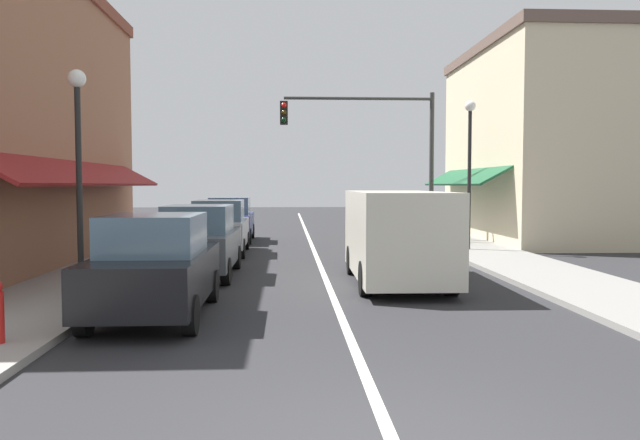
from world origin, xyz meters
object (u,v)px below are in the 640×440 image
at_px(parked_car_nearest_left, 156,266).
at_px(parked_car_third_left, 219,227).
at_px(van_in_lane, 396,234).
at_px(street_lamp_left_near, 78,143).
at_px(traffic_signal_mast_arm, 379,139).
at_px(parked_car_second_left, 199,241).
at_px(parked_car_far_left, 230,220).
at_px(street_lamp_right_mid, 470,151).

xyz_separation_m(parked_car_nearest_left, parked_car_third_left, (0.04, 9.75, 0.00)).
relative_size(van_in_lane, street_lamp_left_near, 1.14).
distance_m(parked_car_nearest_left, traffic_signal_mast_arm, 15.27).
distance_m(parked_car_nearest_left, parked_car_second_left, 4.74).
bearing_deg(parked_car_nearest_left, parked_car_far_left, 90.17).
relative_size(parked_car_second_left, parked_car_third_left, 1.00).
height_order(van_in_lane, street_lamp_left_near, street_lamp_left_near).
height_order(parked_car_far_left, street_lamp_right_mid, street_lamp_right_mid).
relative_size(parked_car_third_left, street_lamp_left_near, 0.90).
distance_m(parked_car_far_left, street_lamp_right_mid, 9.81).
bearing_deg(traffic_signal_mast_arm, street_lamp_left_near, -124.20).
height_order(street_lamp_left_near, street_lamp_right_mid, street_lamp_right_mid).
bearing_deg(street_lamp_right_mid, traffic_signal_mast_arm, 121.54).
relative_size(parked_car_nearest_left, van_in_lane, 0.79).
bearing_deg(parked_car_third_left, street_lamp_right_mid, -0.78).
xyz_separation_m(van_in_lane, traffic_signal_mast_arm, (1.12, 10.31, 2.93)).
bearing_deg(parked_car_second_left, van_in_lane, -15.39).
bearing_deg(parked_car_far_left, street_lamp_left_near, -99.77).
relative_size(parked_car_far_left, street_lamp_right_mid, 0.82).
distance_m(parked_car_third_left, van_in_lane, 7.90).
xyz_separation_m(parked_car_third_left, traffic_signal_mast_arm, (5.83, 3.98, 3.20)).
height_order(parked_car_third_left, street_lamp_right_mid, street_lamp_right_mid).
bearing_deg(parked_car_third_left, parked_car_second_left, -90.41).
bearing_deg(street_lamp_right_mid, street_lamp_left_near, -143.61).
height_order(parked_car_nearest_left, parked_car_far_left, same).
bearing_deg(traffic_signal_mast_arm, street_lamp_right_mid, -58.46).
height_order(traffic_signal_mast_arm, street_lamp_left_near, traffic_signal_mast_arm).
bearing_deg(van_in_lane, street_lamp_left_near, -168.76).
distance_m(parked_car_third_left, street_lamp_left_near, 8.13).
bearing_deg(street_lamp_right_mid, van_in_lane, -119.26).
bearing_deg(parked_car_nearest_left, parked_car_third_left, 89.86).
relative_size(parked_car_far_left, van_in_lane, 0.79).
relative_size(parked_car_second_left, street_lamp_left_near, 0.90).
bearing_deg(parked_car_second_left, parked_car_far_left, 91.06).
height_order(parked_car_far_left, street_lamp_left_near, street_lamp_left_near).
height_order(parked_car_third_left, van_in_lane, van_in_lane).
relative_size(parked_car_second_left, traffic_signal_mast_arm, 0.68).
bearing_deg(van_in_lane, parked_car_far_left, 114.55).
height_order(parked_car_nearest_left, parked_car_second_left, same).
bearing_deg(parked_car_far_left, parked_car_third_left, -89.92).
xyz_separation_m(parked_car_second_left, street_lamp_right_mid, (8.23, 5.02, 2.50)).
relative_size(parked_car_second_left, street_lamp_right_mid, 0.81).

